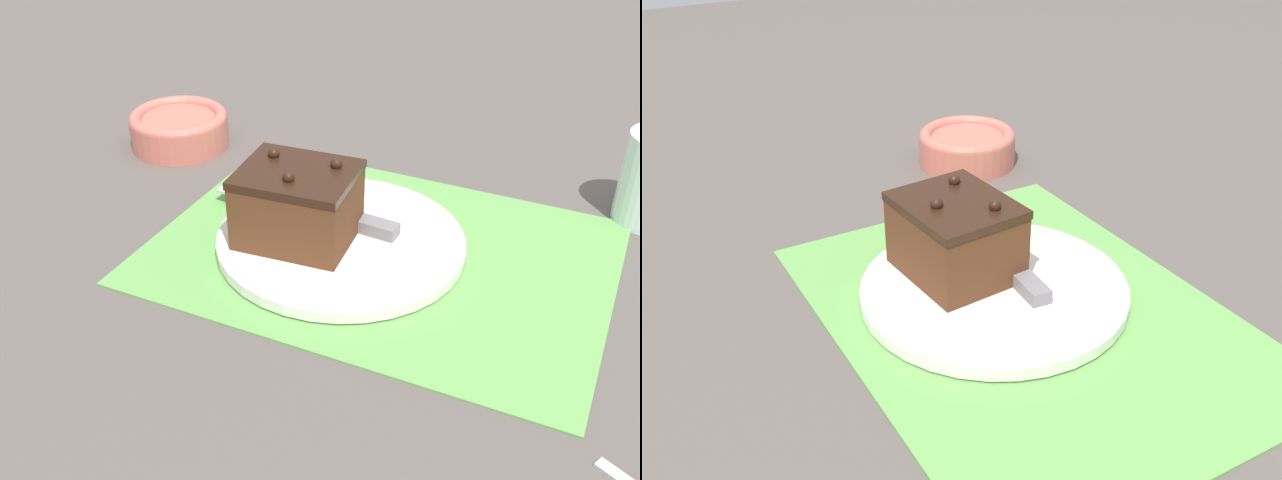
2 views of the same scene
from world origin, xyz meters
TOP-DOWN VIEW (x-y plane):
  - ground_plane at (0.00, 0.00)m, footprint 3.00×3.00m
  - placemat_woven at (0.00, 0.00)m, footprint 0.46×0.34m
  - cake_plate at (-0.04, -0.01)m, footprint 0.26×0.26m
  - chocolate_cake at (-0.08, -0.03)m, footprint 0.12×0.10m
  - serving_knife at (-0.06, 0.01)m, footprint 0.22×0.04m
  - small_bowl at (-0.33, 0.13)m, footprint 0.13×0.13m

SIDE VIEW (x-z plane):
  - ground_plane at x=0.00m, z-range 0.00..0.00m
  - placemat_woven at x=0.00m, z-range 0.00..0.00m
  - cake_plate at x=-0.04m, z-range 0.00..0.02m
  - serving_knife at x=-0.06m, z-range 0.01..0.03m
  - small_bowl at x=-0.33m, z-range 0.00..0.05m
  - chocolate_cake at x=-0.08m, z-range 0.01..0.10m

